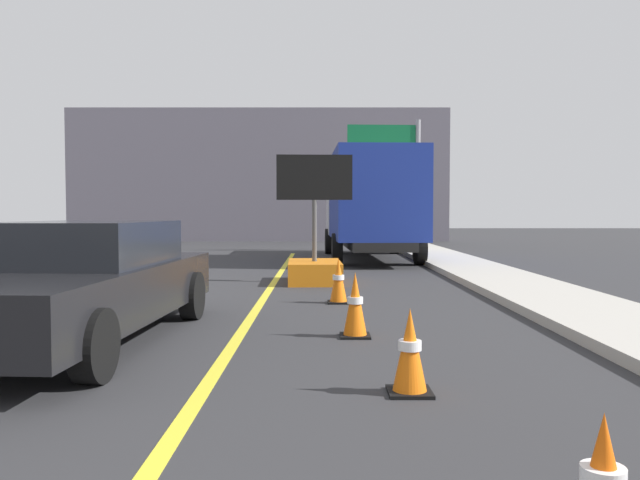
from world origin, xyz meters
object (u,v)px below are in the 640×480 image
Objects in this scene: box_truck at (368,203)px; pickup_car at (78,282)px; highway_guide_sign at (395,161)px; traffic_cone_mid_lane at (407,352)px; traffic_cone_far_lane at (352,305)px; traffic_cone_curbside at (335,281)px; arrow_board_trailer at (311,260)px.

box_truck reaches higher than pickup_car.
highway_guide_sign reaches higher than traffic_cone_mid_lane.
box_truck reaches higher than traffic_cone_mid_lane.
pickup_car reaches higher than traffic_cone_far_lane.
box_truck is 9.63m from traffic_cone_curbside.
box_truck reaches higher than traffic_cone_curbside.
box_truck is at bearing 70.98° from pickup_car.
traffic_cone_far_lane is (-2.53, -16.47, -3.04)m from highway_guide_sign.
box_truck is at bearing 82.25° from traffic_cone_curbside.
box_truck reaches higher than arrow_board_trailer.
highway_guide_sign reaches higher than traffic_cone_curbside.
traffic_cone_far_lane is at bearing -95.45° from box_truck.
traffic_cone_mid_lane is (0.85, -8.17, -0.13)m from arrow_board_trailer.
traffic_cone_mid_lane is at bearing -85.16° from traffic_cone_curbside.
highway_guide_sign is at bearing 71.29° from pickup_car.
arrow_board_trailer is 11.46m from highway_guide_sign.
traffic_cone_curbside is at bearing 94.84° from traffic_cone_mid_lane.
pickup_car is 1.01× the size of highway_guide_sign.
pickup_car is at bearing 149.36° from traffic_cone_mid_lane.
traffic_cone_curbside is (-1.28, -9.44, -1.42)m from box_truck.
traffic_cone_far_lane is (3.15, 0.29, -0.31)m from pickup_car.
highway_guide_sign reaches higher than arrow_board_trailer.
highway_guide_sign reaches higher than pickup_car.
arrow_board_trailer is at bearing -104.92° from box_truck.
arrow_board_trailer is at bearing 95.97° from traffic_cone_mid_lane.
pickup_car is (-4.31, -12.51, -1.09)m from box_truck.
arrow_board_trailer is 3.47× the size of traffic_cone_far_lane.
traffic_cone_far_lane is at bearing -87.61° from traffic_cone_curbside.
pickup_car is (-2.61, -6.12, 0.22)m from arrow_board_trailer.
box_truck is 13.28m from pickup_car.
traffic_cone_mid_lane is 2.36m from traffic_cone_far_lane.
pickup_car reaches higher than traffic_cone_mid_lane.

